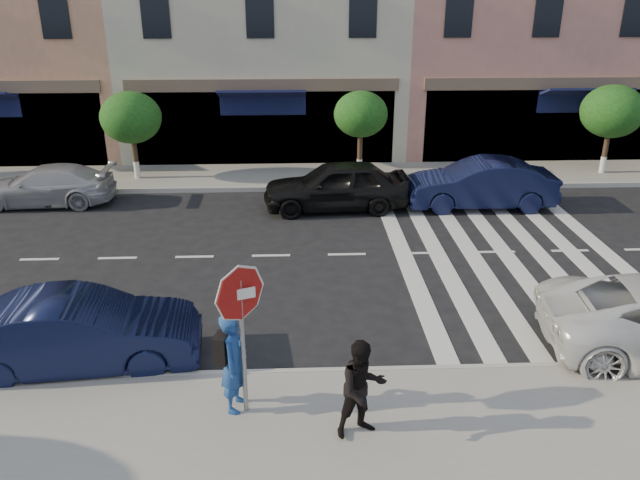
{
  "coord_description": "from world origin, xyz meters",
  "views": [
    {
      "loc": [
        0.68,
        -11.02,
        6.64
      ],
      "look_at": [
        1.19,
        1.64,
        1.4
      ],
      "focal_mm": 35.0,
      "sensor_mm": 36.0,
      "label": 1
    }
  ],
  "objects_px": {
    "stop_sign": "(241,309)",
    "walker": "(362,389)",
    "car_far_mid": "(336,186)",
    "car_far_right": "(480,184)",
    "photographer": "(234,362)",
    "car_near_mid": "(79,332)",
    "car_far_left": "(45,186)"
  },
  "relations": [
    {
      "from": "stop_sign",
      "to": "walker",
      "type": "distance_m",
      "value": 2.21
    },
    {
      "from": "walker",
      "to": "stop_sign",
      "type": "bearing_deg",
      "value": 141.47
    },
    {
      "from": "car_far_mid",
      "to": "car_far_right",
      "type": "bearing_deg",
      "value": 87.13
    },
    {
      "from": "photographer",
      "to": "car_near_mid",
      "type": "relative_size",
      "value": 0.4
    },
    {
      "from": "car_near_mid",
      "to": "car_far_right",
      "type": "relative_size",
      "value": 0.94
    },
    {
      "from": "stop_sign",
      "to": "car_far_left",
      "type": "distance_m",
      "value": 13.26
    },
    {
      "from": "car_far_mid",
      "to": "photographer",
      "type": "bearing_deg",
      "value": -15.67
    },
    {
      "from": "stop_sign",
      "to": "car_far_mid",
      "type": "distance_m",
      "value": 10.52
    },
    {
      "from": "car_far_left",
      "to": "car_far_right",
      "type": "height_order",
      "value": "car_far_right"
    },
    {
      "from": "walker",
      "to": "car_near_mid",
      "type": "height_order",
      "value": "walker"
    },
    {
      "from": "car_far_left",
      "to": "photographer",
      "type": "bearing_deg",
      "value": 31.94
    },
    {
      "from": "car_near_mid",
      "to": "car_far_left",
      "type": "xyz_separation_m",
      "value": [
        -4.02,
        9.4,
        -0.09
      ]
    },
    {
      "from": "walker",
      "to": "car_near_mid",
      "type": "bearing_deg",
      "value": 135.11
    },
    {
      "from": "stop_sign",
      "to": "photographer",
      "type": "bearing_deg",
      "value": 123.83
    },
    {
      "from": "photographer",
      "to": "car_near_mid",
      "type": "distance_m",
      "value": 3.37
    },
    {
      "from": "stop_sign",
      "to": "car_far_mid",
      "type": "relative_size",
      "value": 0.58
    },
    {
      "from": "stop_sign",
      "to": "car_near_mid",
      "type": "distance_m",
      "value": 3.8
    },
    {
      "from": "walker",
      "to": "car_near_mid",
      "type": "relative_size",
      "value": 0.37
    },
    {
      "from": "car_near_mid",
      "to": "car_far_left",
      "type": "relative_size",
      "value": 1.01
    },
    {
      "from": "walker",
      "to": "car_near_mid",
      "type": "xyz_separation_m",
      "value": [
        -4.97,
        2.26,
        -0.24
      ]
    },
    {
      "from": "stop_sign",
      "to": "car_far_right",
      "type": "distance_m",
      "value": 12.28
    },
    {
      "from": "photographer",
      "to": "car_near_mid",
      "type": "height_order",
      "value": "photographer"
    },
    {
      "from": "photographer",
      "to": "car_far_right",
      "type": "xyz_separation_m",
      "value": [
        6.85,
        10.1,
        -0.25
      ]
    },
    {
      "from": "walker",
      "to": "car_far_mid",
      "type": "xyz_separation_m",
      "value": [
        0.3,
        10.81,
        -0.19
      ]
    },
    {
      "from": "car_far_left",
      "to": "car_far_mid",
      "type": "xyz_separation_m",
      "value": [
        9.29,
        -0.85,
        0.15
      ]
    },
    {
      "from": "stop_sign",
      "to": "car_near_mid",
      "type": "relative_size",
      "value": 0.6
    },
    {
      "from": "stop_sign",
      "to": "walker",
      "type": "xyz_separation_m",
      "value": [
        1.83,
        -0.6,
        -1.09
      ]
    },
    {
      "from": "car_near_mid",
      "to": "car_far_mid",
      "type": "distance_m",
      "value": 10.05
    },
    {
      "from": "car_far_left",
      "to": "stop_sign",
      "type": "bearing_deg",
      "value": 32.26
    },
    {
      "from": "car_far_mid",
      "to": "car_far_right",
      "type": "height_order",
      "value": "car_far_mid"
    },
    {
      "from": "car_far_right",
      "to": "walker",
      "type": "bearing_deg",
      "value": -23.67
    },
    {
      "from": "stop_sign",
      "to": "walker",
      "type": "relative_size",
      "value": 1.62
    }
  ]
}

